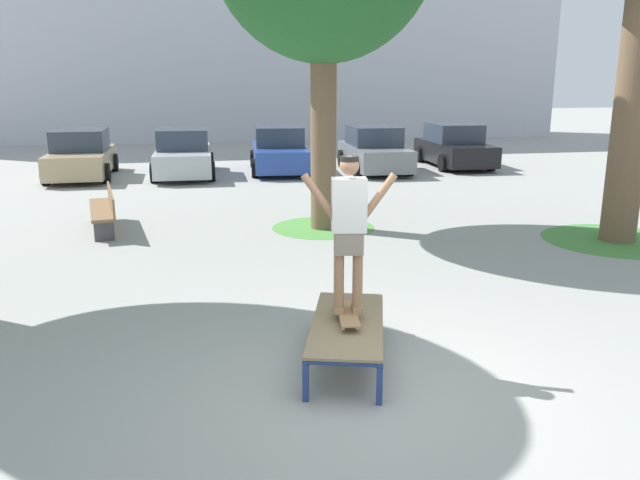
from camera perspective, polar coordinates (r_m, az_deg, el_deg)
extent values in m
plane|color=#999993|center=(6.48, 5.31, -13.30)|extent=(120.00, 120.00, 0.00)
cube|color=navy|center=(7.85, 0.25, -6.68)|extent=(0.07, 0.07, 0.38)
cube|color=navy|center=(7.82, 5.40, -6.82)|extent=(0.07, 0.07, 0.38)
cube|color=navy|center=(6.17, -1.29, -12.75)|extent=(0.07, 0.07, 0.38)
cube|color=navy|center=(6.14, 5.38, -12.97)|extent=(0.07, 0.07, 0.38)
cylinder|color=navy|center=(6.92, -0.43, -7.72)|extent=(0.59, 1.83, 0.05)
cylinder|color=navy|center=(6.89, 5.43, -7.88)|extent=(0.59, 1.83, 0.05)
cylinder|color=navy|center=(7.76, 2.84, -5.27)|extent=(0.74, 0.27, 0.05)
cylinder|color=navy|center=(6.05, 2.05, -11.06)|extent=(0.74, 0.27, 0.05)
cube|color=#847051|center=(6.88, 2.50, -7.50)|extent=(1.27, 2.04, 0.03)
cube|color=#9E754C|center=(6.88, 2.52, -6.62)|extent=(0.32, 0.82, 0.02)
cylinder|color=silver|center=(7.16, 1.72, -6.26)|extent=(0.04, 0.06, 0.06)
cylinder|color=silver|center=(7.17, 2.92, -6.23)|extent=(0.04, 0.06, 0.06)
cylinder|color=silver|center=(6.64, 2.08, -7.94)|extent=(0.04, 0.06, 0.06)
cylinder|color=silver|center=(6.65, 3.38, -7.91)|extent=(0.04, 0.06, 0.06)
cylinder|color=#8E6647|center=(6.74, 1.71, -3.31)|extent=(0.11, 0.11, 0.82)
cube|color=#99704C|center=(6.90, 1.66, -6.16)|extent=(0.14, 0.25, 0.07)
cylinder|color=#8E6647|center=(6.75, 3.41, -3.28)|extent=(0.11, 0.11, 0.82)
cube|color=#99704C|center=(6.92, 3.32, -6.12)|extent=(0.14, 0.25, 0.07)
cube|color=#756B5B|center=(6.64, 2.60, -0.22)|extent=(0.33, 0.24, 0.24)
cube|color=silver|center=(6.55, 2.64, 3.17)|extent=(0.39, 0.27, 0.56)
cylinder|color=#8E6647|center=(6.52, 0.01, 3.82)|extent=(0.41, 0.14, 0.52)
cylinder|color=#8E6647|center=(6.57, 5.26, 3.84)|extent=(0.41, 0.14, 0.52)
sphere|color=#8E6647|center=(6.49, 2.68, 6.73)|extent=(0.20, 0.20, 0.20)
cylinder|color=black|center=(6.48, 2.68, 7.34)|extent=(0.19, 0.19, 0.05)
cylinder|color=brown|center=(13.12, 26.27, 9.96)|extent=(0.66, 0.66, 4.69)
cylinder|color=#47893D|center=(13.44, 25.19, -0.01)|extent=(2.80, 2.80, 0.01)
cylinder|color=brown|center=(12.92, 0.31, 9.22)|extent=(0.52, 0.52, 3.74)
cylinder|color=#519342|center=(13.21, 0.30, 1.14)|extent=(2.15, 2.15, 0.01)
cube|color=tan|center=(21.40, -20.71, 6.64)|extent=(1.76, 4.22, 0.70)
cube|color=#2D3847|center=(21.49, -20.81, 8.45)|extent=(1.59, 2.12, 0.64)
cylinder|color=black|center=(20.04, -18.75, 5.73)|extent=(0.23, 0.60, 0.60)
cylinder|color=black|center=(20.30, -23.54, 5.41)|extent=(0.23, 0.60, 0.60)
cylinder|color=black|center=(22.61, -18.07, 6.67)|extent=(0.23, 0.60, 0.60)
cylinder|color=black|center=(22.84, -22.33, 6.38)|extent=(0.23, 0.60, 0.60)
cube|color=#B7BABF|center=(20.90, -12.19, 7.07)|extent=(1.78, 4.23, 0.70)
cube|color=#2D3847|center=(20.98, -12.28, 8.93)|extent=(1.60, 2.13, 0.64)
cylinder|color=black|center=(19.63, -9.77, 6.12)|extent=(0.23, 0.60, 0.60)
cylinder|color=black|center=(19.69, -14.74, 5.88)|extent=(0.23, 0.60, 0.60)
cylinder|color=black|center=(22.21, -9.87, 7.03)|extent=(0.23, 0.60, 0.60)
cylinder|color=black|center=(22.26, -14.28, 6.82)|extent=(0.23, 0.60, 0.60)
cube|color=#28479E|center=(21.50, -3.69, 7.55)|extent=(2.02, 4.32, 0.70)
cube|color=#2D3847|center=(21.59, -3.74, 9.36)|extent=(1.72, 2.21, 0.64)
cylinder|color=black|center=(20.31, -1.05, 6.58)|extent=(0.27, 0.62, 0.60)
cylinder|color=black|center=(20.21, -5.88, 6.47)|extent=(0.27, 0.62, 0.60)
cylinder|color=black|center=(22.88, -1.73, 7.44)|extent=(0.27, 0.62, 0.60)
cylinder|color=black|center=(22.79, -6.03, 7.34)|extent=(0.27, 0.62, 0.60)
cube|color=slate|center=(21.62, 4.90, 7.56)|extent=(1.87, 4.26, 0.70)
cube|color=#2D3847|center=(21.70, 4.84, 9.36)|extent=(1.64, 2.16, 0.64)
cylinder|color=black|center=(20.63, 8.07, 6.56)|extent=(0.24, 0.61, 0.60)
cylinder|color=black|center=(20.19, 3.43, 6.52)|extent=(0.24, 0.61, 0.60)
cylinder|color=black|center=(23.11, 6.17, 7.43)|extent=(0.24, 0.61, 0.60)
cylinder|color=black|center=(22.72, 2.00, 7.39)|extent=(0.24, 0.61, 0.60)
cube|color=black|center=(23.28, 12.00, 7.78)|extent=(1.89, 4.27, 0.70)
cube|color=#2D3847|center=(23.36, 11.95, 9.45)|extent=(1.65, 2.17, 0.64)
cylinder|color=black|center=(22.43, 15.19, 6.82)|extent=(0.25, 0.61, 0.60)
cylinder|color=black|center=(21.80, 11.07, 6.85)|extent=(0.25, 0.61, 0.60)
cylinder|color=black|center=(24.82, 12.77, 7.63)|extent=(0.25, 0.61, 0.60)
cylinder|color=black|center=(24.25, 8.99, 7.65)|extent=(0.25, 0.61, 0.60)
cube|color=brown|center=(13.66, -19.10, 2.62)|extent=(0.81, 2.44, 0.06)
cube|color=brown|center=(13.63, -18.34, 3.59)|extent=(0.41, 2.38, 0.36)
cube|color=#424247|center=(12.77, -18.89, 0.81)|extent=(0.38, 0.14, 0.40)
cube|color=#424247|center=(14.65, -19.15, 2.43)|extent=(0.38, 0.14, 0.40)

